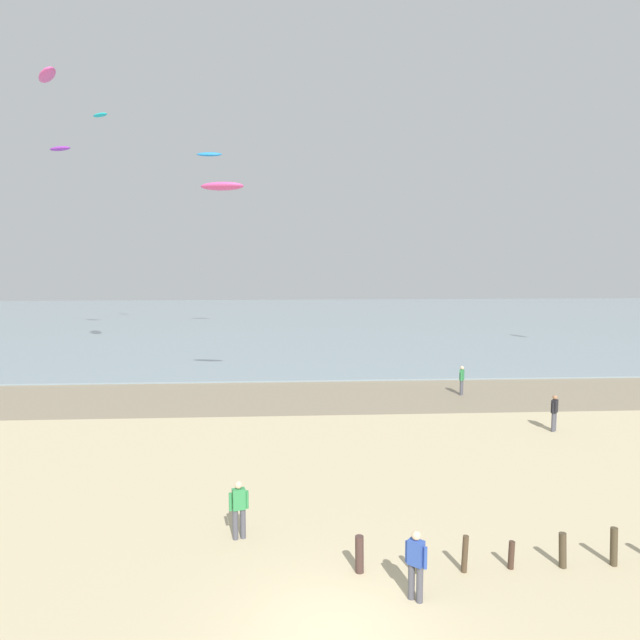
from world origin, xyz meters
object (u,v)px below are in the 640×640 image
(person_nearest_camera, at_px, (239,508))
(person_left_flank, at_px, (462,379))
(person_mid_beach, at_px, (554,412))
(kite_aloft_1, at_px, (100,115))
(person_by_waterline, at_px, (416,563))
(kite_aloft_3, at_px, (222,186))
(kite_aloft_4, at_px, (47,75))
(kite_aloft_5, at_px, (209,154))
(kite_aloft_6, at_px, (60,149))

(person_nearest_camera, xyz_separation_m, person_left_flank, (11.56, 16.65, 0.00))
(person_mid_beach, height_order, kite_aloft_1, kite_aloft_1)
(person_by_waterline, height_order, kite_aloft_3, kite_aloft_3)
(person_nearest_camera, distance_m, person_left_flank, 20.27)
(kite_aloft_4, height_order, kite_aloft_5, kite_aloft_4)
(kite_aloft_5, relative_size, kite_aloft_6, 0.97)
(person_mid_beach, bearing_deg, person_by_waterline, -126.27)
(person_mid_beach, distance_m, person_by_waterline, 15.76)
(kite_aloft_5, bearing_deg, kite_aloft_4, -115.14)
(kite_aloft_3, height_order, kite_aloft_5, kite_aloft_5)
(person_left_flank, distance_m, kite_aloft_4, 32.86)
(kite_aloft_5, bearing_deg, person_by_waterline, -73.80)
(person_mid_beach, bearing_deg, person_left_flank, 106.48)
(kite_aloft_3, xyz_separation_m, kite_aloft_4, (-12.16, 8.66, 8.09))
(kite_aloft_3, distance_m, kite_aloft_6, 29.51)
(kite_aloft_1, bearing_deg, person_nearest_camera, -28.92)
(kite_aloft_1, bearing_deg, person_mid_beach, -7.60)
(kite_aloft_6, bearing_deg, person_nearest_camera, 143.50)
(person_nearest_camera, relative_size, kite_aloft_4, 0.51)
(kite_aloft_5, bearing_deg, kite_aloft_1, 171.34)
(person_nearest_camera, height_order, kite_aloft_5, kite_aloft_5)
(person_mid_beach, bearing_deg, kite_aloft_3, 158.08)
(person_by_waterline, height_order, kite_aloft_4, kite_aloft_4)
(person_left_flank, xyz_separation_m, kite_aloft_1, (-27.84, 25.66, 20.56))
(person_mid_beach, xyz_separation_m, kite_aloft_6, (-32.69, 29.66, 16.83))
(kite_aloft_6, bearing_deg, kite_aloft_5, -148.14)
(kite_aloft_3, bearing_deg, kite_aloft_4, 157.99)
(person_left_flank, bearing_deg, kite_aloft_5, 126.38)
(person_by_waterline, height_order, kite_aloft_6, kite_aloft_6)
(person_nearest_camera, height_order, person_left_flank, same)
(person_by_waterline, relative_size, kite_aloft_4, 0.51)
(kite_aloft_4, xyz_separation_m, kite_aloft_6, (-4.86, 14.69, -2.10))
(kite_aloft_1, xyz_separation_m, kite_aloft_6, (-2.72, -3.19, -3.74))
(person_nearest_camera, xyz_separation_m, kite_aloft_3, (-1.99, 15.76, 10.84))
(person_by_waterline, xyz_separation_m, kite_aloft_5, (-10.09, 43.36, 16.63))
(person_nearest_camera, height_order, kite_aloft_3, kite_aloft_3)
(kite_aloft_3, bearing_deg, person_mid_beach, -8.46)
(person_nearest_camera, xyz_separation_m, person_by_waterline, (4.36, -3.25, 0.00))
(person_by_waterline, distance_m, kite_aloft_6, 51.23)
(kite_aloft_5, bearing_deg, kite_aloft_6, -172.64)
(person_by_waterline, relative_size, kite_aloft_3, 0.71)
(kite_aloft_3, bearing_deg, person_by_waterline, -58.05)
(person_mid_beach, relative_size, kite_aloft_3, 0.71)
(kite_aloft_6, bearing_deg, kite_aloft_4, 135.87)
(person_left_flank, xyz_separation_m, kite_aloft_3, (-13.55, -0.89, 10.84))
(person_by_waterline, bearing_deg, kite_aloft_5, 103.10)
(person_nearest_camera, distance_m, person_by_waterline, 5.44)
(person_mid_beach, bearing_deg, person_nearest_camera, -145.37)
(person_by_waterline, bearing_deg, kite_aloft_4, 123.78)
(kite_aloft_1, distance_m, kite_aloft_3, 31.68)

